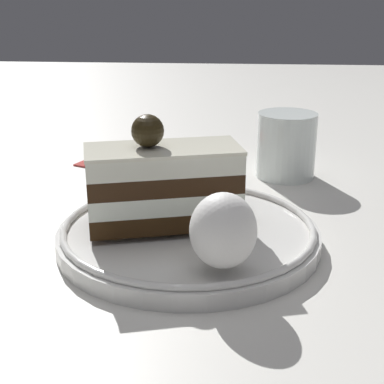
# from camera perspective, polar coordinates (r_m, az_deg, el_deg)

# --- Properties ---
(ground_plane) EXTENTS (2.40, 2.40, 0.00)m
(ground_plane) POSITION_cam_1_polar(r_m,az_deg,el_deg) (0.49, -0.37, -5.17)
(ground_plane) COLOR silver
(dessert_plate) EXTENTS (0.22, 0.22, 0.02)m
(dessert_plate) POSITION_cam_1_polar(r_m,az_deg,el_deg) (0.48, -0.00, -4.40)
(dessert_plate) COLOR silver
(dessert_plate) RESTS_ON ground_plane
(cake_slice) EXTENTS (0.09, 0.14, 0.09)m
(cake_slice) POSITION_cam_1_polar(r_m,az_deg,el_deg) (0.47, -2.95, 0.83)
(cake_slice) COLOR black
(cake_slice) RESTS_ON dessert_plate
(whipped_cream_dollop) EXTENTS (0.05, 0.05, 0.06)m
(whipped_cream_dollop) POSITION_cam_1_polar(r_m,az_deg,el_deg) (0.40, 3.15, -3.88)
(whipped_cream_dollop) COLOR white
(whipped_cream_dollop) RESTS_ON dessert_plate
(fork) EXTENTS (0.12, 0.01, 0.00)m
(fork) POSITION_cam_1_polar(r_m,az_deg,el_deg) (0.57, -0.76, 0.88)
(fork) COLOR silver
(fork) RESTS_ON dessert_plate
(drink_glass_far) EXTENTS (0.07, 0.07, 0.07)m
(drink_glass_far) POSITION_cam_1_polar(r_m,az_deg,el_deg) (0.66, 9.42, 4.27)
(drink_glass_far) COLOR white
(drink_glass_far) RESTS_ON ground_plane
(folded_napkin) EXTENTS (0.11, 0.09, 0.00)m
(folded_napkin) POSITION_cam_1_polar(r_m,az_deg,el_deg) (0.74, -7.76, 3.47)
(folded_napkin) COLOR #B33A35
(folded_napkin) RESTS_ON ground_plane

